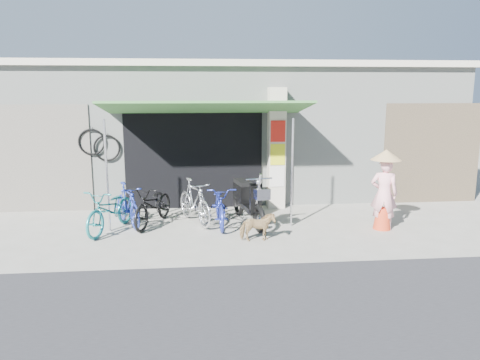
{
  "coord_description": "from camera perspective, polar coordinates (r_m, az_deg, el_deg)",
  "views": [
    {
      "loc": [
        -1.18,
        -9.0,
        2.97
      ],
      "look_at": [
        -0.2,
        1.0,
        1.0
      ],
      "focal_mm": 35.0,
      "sensor_mm": 36.0,
      "label": 1
    }
  ],
  "objects": [
    {
      "name": "neighbour_left",
      "position": [
        12.31,
        -23.63,
        2.37
      ],
      "size": [
        2.6,
        0.06,
        2.6
      ],
      "primitive_type": "cube",
      "color": "#6B665B",
      "rests_on": "ground"
    },
    {
      "name": "bike_black",
      "position": [
        10.46,
        -10.49,
        -3.0
      ],
      "size": [
        1.17,
        1.84,
        0.91
      ],
      "primitive_type": "imported",
      "rotation": [
        0.0,
        0.0,
        -0.36
      ],
      "color": "black",
      "rests_on": "ground"
    },
    {
      "name": "bike_teal",
      "position": [
        10.2,
        -15.42,
        -3.51
      ],
      "size": [
        1.23,
        1.89,
        0.94
      ],
      "primitive_type": "imported",
      "rotation": [
        0.0,
        0.0,
        -0.38
      ],
      "color": "#1C7C7F",
      "rests_on": "ground"
    },
    {
      "name": "street_dog",
      "position": [
        9.25,
        2.13,
        -5.75
      ],
      "size": [
        0.7,
        0.35,
        0.58
      ],
      "primitive_type": "imported",
      "rotation": [
        0.0,
        0.0,
        1.63
      ],
      "color": "tan",
      "rests_on": "ground"
    },
    {
      "name": "neighbour_right",
      "position": [
        13.24,
        22.32,
        3.01
      ],
      "size": [
        2.6,
        0.06,
        2.6
      ],
      "primitive_type": "cube",
      "color": "brown",
      "rests_on": "ground"
    },
    {
      "name": "ground",
      "position": [
        9.55,
        1.79,
        -7.03
      ],
      "size": [
        80.0,
        80.0,
        0.0
      ],
      "primitive_type": "plane",
      "color": "gray",
      "rests_on": "ground"
    },
    {
      "name": "bike_navy",
      "position": [
        10.29,
        -2.43,
        -3.05
      ],
      "size": [
        0.64,
        1.75,
        0.91
      ],
      "primitive_type": "imported",
      "rotation": [
        0.0,
        0.0,
        0.02
      ],
      "color": "navy",
      "rests_on": "ground"
    },
    {
      "name": "moped",
      "position": [
        10.44,
        0.92,
        -2.44
      ],
      "size": [
        0.72,
        2.03,
        1.16
      ],
      "rotation": [
        0.0,
        0.0,
        0.21
      ],
      "color": "black",
      "rests_on": "ground"
    },
    {
      "name": "shop_pillar",
      "position": [
        11.71,
        4.44,
        3.84
      ],
      "size": [
        0.42,
        0.44,
        3.0
      ],
      "color": "beige",
      "rests_on": "ground"
    },
    {
      "name": "nun",
      "position": [
        10.36,
        17.17,
        -1.19
      ],
      "size": [
        0.66,
        0.64,
        1.72
      ],
      "rotation": [
        0.0,
        0.0,
        2.77
      ],
      "color": "#F3A4AB",
      "rests_on": "ground"
    },
    {
      "name": "bicycle_shop",
      "position": [
        14.18,
        -0.83,
        6.5
      ],
      "size": [
        12.3,
        5.3,
        3.66
      ],
      "color": "#A8AFA6",
      "rests_on": "ground"
    },
    {
      "name": "awning",
      "position": [
        10.64,
        -4.15,
        8.61
      ],
      "size": [
        4.6,
        1.88,
        2.72
      ],
      "color": "#376E31",
      "rests_on": "ground"
    },
    {
      "name": "bike_silver",
      "position": [
        10.48,
        -5.59,
        -2.61
      ],
      "size": [
        1.08,
        1.7,
        0.99
      ],
      "primitive_type": "imported",
      "rotation": [
        0.0,
        0.0,
        0.41
      ],
      "color": "silver",
      "rests_on": "ground"
    },
    {
      "name": "bike_blue",
      "position": [
        10.55,
        -13.53,
        -2.94
      ],
      "size": [
        1.06,
        1.59,
        0.93
      ],
      "primitive_type": "imported",
      "rotation": [
        0.0,
        0.0,
        0.44
      ],
      "color": "navy",
      "rests_on": "ground"
    }
  ]
}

